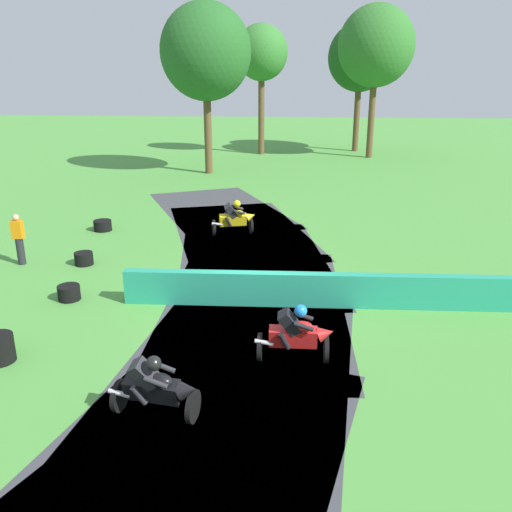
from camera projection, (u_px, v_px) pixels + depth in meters
The scene contains 14 objects.
ground_plane at pixel (255, 304), 14.30m from camera, with size 120.00×120.00×0.00m, color #4C933D.
track_asphalt at pixel (219, 304), 14.35m from camera, with size 8.95×29.83×0.01m.
safety_barrier at pixel (466, 293), 13.89m from camera, with size 0.30×17.65×0.90m, color #239375.
motorcycle_lead_black at pixel (156, 388), 9.41m from camera, with size 1.70×0.97×1.43m.
motorcycle_chase_red at pixel (297, 334), 11.27m from camera, with size 1.68×0.74×1.43m.
motorcycle_trailing_yellow at pixel (235, 218), 20.12m from camera, with size 1.72×1.10×1.43m.
tire_stack_mid_b at pixel (69, 293), 14.55m from camera, with size 0.59×0.59×0.40m.
tire_stack_far at pixel (84, 259), 17.17m from camera, with size 0.58×0.58×0.40m.
tire_stack_extra_a at pixel (103, 225), 20.82m from camera, with size 0.68×0.68×0.40m.
track_marshal at pixel (19, 239), 17.02m from camera, with size 0.34×0.24×1.63m.
tree_far_left at pixel (206, 52), 30.28m from camera, with size 5.09×5.09×9.48m.
tree_far_right at pixel (262, 54), 37.58m from camera, with size 3.64×3.64×8.89m.
tree_mid_rise at pixel (360, 58), 39.16m from camera, with size 4.62×4.62×9.14m.
tree_behind_barrier at pixel (376, 46), 35.88m from camera, with size 5.04×5.04×9.99m.
Camera 1 is at (1.09, -13.07, 5.86)m, focal length 38.15 mm.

